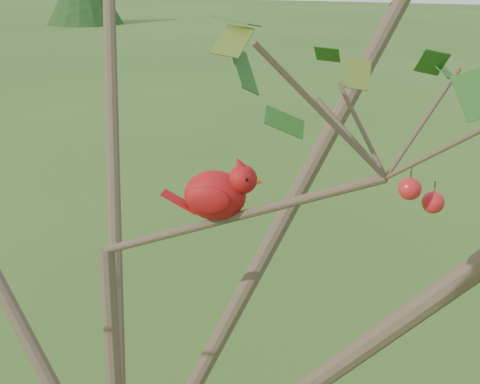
{
  "coord_description": "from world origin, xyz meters",
  "views": [
    {
      "loc": [
        0.68,
        -1.07,
        2.56
      ],
      "look_at": [
        0.27,
        0.09,
        2.13
      ],
      "focal_mm": 50.0,
      "sensor_mm": 36.0,
      "label": 1
    }
  ],
  "objects": [
    {
      "name": "cardinal",
      "position": [
        0.23,
        0.08,
        2.12
      ],
      "size": [
        0.21,
        0.12,
        0.14
      ],
      "rotation": [
        0.0,
        0.0,
        0.16
      ],
      "color": "#AB0E13",
      "rests_on": "ground"
    },
    {
      "name": "crabapple_tree",
      "position": [
        0.03,
        -0.02,
        2.12
      ],
      "size": [
        2.35,
        2.05,
        2.95
      ],
      "color": "#3A2B1F",
      "rests_on": "ground"
    }
  ]
}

